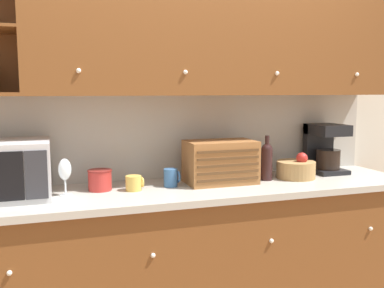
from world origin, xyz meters
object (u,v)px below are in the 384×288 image
at_px(wine_bottle, 267,160).
at_px(fruit_basket, 296,169).
at_px(wine_glass, 65,171).
at_px(mug, 171,178).
at_px(coffee_maker, 324,148).
at_px(storage_canister, 100,180).
at_px(bread_box, 220,162).
at_px(microwave, 2,170).
at_px(mug_blue_second, 134,183).

height_order(wine_bottle, fruit_basket, wine_bottle).
bearing_deg(wine_glass, fruit_basket, 0.61).
height_order(mug, wine_bottle, wine_bottle).
relative_size(wine_glass, coffee_maker, 0.60).
xyz_separation_m(storage_canister, mug, (0.42, -0.03, -0.01)).
bearing_deg(wine_glass, bread_box, 2.15).
bearing_deg(mug, fruit_basket, -1.17).
distance_m(wine_glass, storage_canister, 0.22).
bearing_deg(storage_canister, microwave, -176.20).
height_order(microwave, coffee_maker, coffee_maker).
relative_size(wine_glass, fruit_basket, 0.81).
height_order(mug_blue_second, coffee_maker, coffee_maker).
bearing_deg(mug_blue_second, storage_canister, 160.09).
distance_m(wine_glass, wine_bottle, 1.26).
bearing_deg(fruit_basket, wine_glass, -179.39).
xyz_separation_m(storage_canister, wine_bottle, (1.07, -0.05, 0.07)).
relative_size(mug_blue_second, wine_bottle, 0.36).
relative_size(mug, wine_bottle, 0.37).
height_order(mug_blue_second, fruit_basket, fruit_basket).
bearing_deg(microwave, bread_box, 0.08).
bearing_deg(storage_canister, fruit_basket, -2.33).
relative_size(wine_glass, mug, 1.90).
relative_size(wine_glass, bread_box, 0.48).
xyz_separation_m(microwave, fruit_basket, (1.81, -0.02, -0.10)).
relative_size(wine_bottle, fruit_basket, 1.15).
bearing_deg(bread_box, mug, -179.64).
distance_m(bread_box, coffee_maker, 0.85).
distance_m(microwave, storage_canister, 0.53).
relative_size(mug_blue_second, mug, 0.96).
xyz_separation_m(mug_blue_second, wine_bottle, (0.88, 0.02, 0.09)).
height_order(storage_canister, mug_blue_second, storage_canister).
xyz_separation_m(fruit_basket, coffee_maker, (0.31, 0.13, 0.11)).
distance_m(mug, coffee_maker, 1.18).
bearing_deg(microwave, fruit_basket, -0.57).
bearing_deg(fruit_basket, microwave, 179.43).
bearing_deg(fruit_basket, mug, 178.83).
xyz_separation_m(microwave, bread_box, (1.27, 0.00, -0.02)).
bearing_deg(wine_glass, wine_bottle, 0.94).
bearing_deg(mug_blue_second, wine_glass, 179.95).
xyz_separation_m(storage_canister, mug_blue_second, (0.19, -0.07, -0.02)).
relative_size(bread_box, coffee_maker, 1.26).
height_order(microwave, mug, microwave).
xyz_separation_m(microwave, mug_blue_second, (0.71, -0.03, -0.11)).
bearing_deg(wine_bottle, mug, 178.88).
bearing_deg(mug, bread_box, 0.36).
distance_m(mug, fruit_basket, 0.86).
bearing_deg(storage_canister, wine_bottle, -2.54).
bearing_deg(coffee_maker, wine_glass, -175.38).
xyz_separation_m(mug_blue_second, coffee_maker, (1.41, 0.15, 0.13)).
distance_m(mug_blue_second, mug, 0.24).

